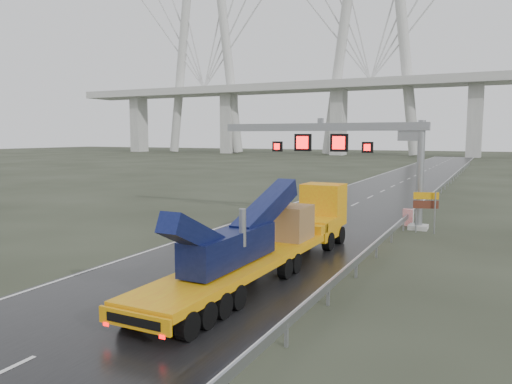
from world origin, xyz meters
The scene contains 8 objects.
ground centered at (0.00, 0.00, 0.00)m, with size 400.00×400.00×0.00m, color #272B1E.
road centered at (0.00, 40.00, 0.01)m, with size 11.00×200.00×0.02m, color black.
guardrail centered at (6.10, 30.00, 0.70)m, with size 0.20×140.00×1.40m, color gray, non-canonical shape.
sign_gantry centered at (2.10, 17.99, 5.61)m, with size 14.90×1.20×7.42m.
cable_stayed_bridge centered at (-55.00, 140.00, 50.01)m, with size 170.00×14.00×110.00m.
heavy_haul_truck centered at (2.27, 5.31, 1.60)m, with size 2.92×17.60×4.12m.
exit_sign_pair centered at (7.47, 16.83, 1.88)m, with size 1.50×0.58×2.68m.
striped_barrier centered at (6.06, 19.08, 0.58)m, with size 0.69×0.37×1.16m, color red.
Camera 1 is at (11.45, -16.08, 6.20)m, focal length 35.00 mm.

